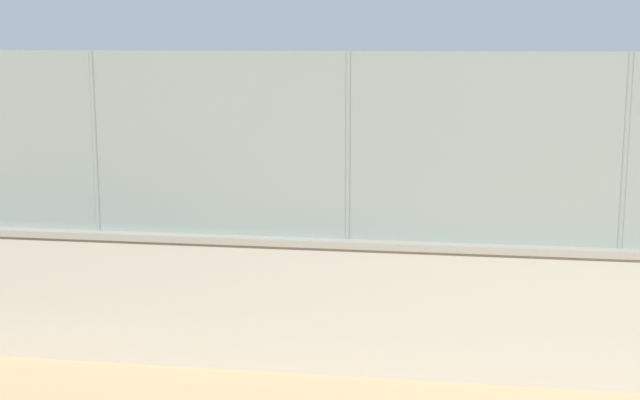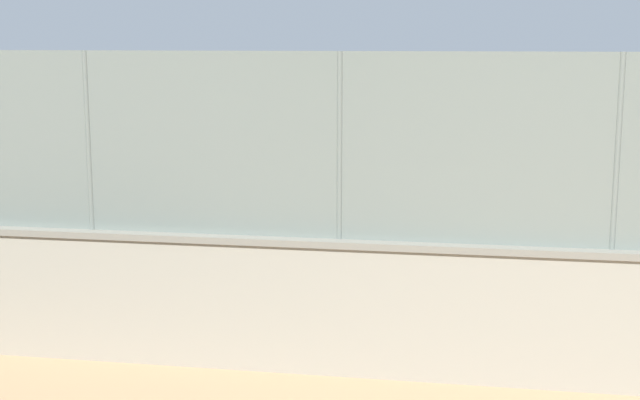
% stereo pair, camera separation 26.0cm
% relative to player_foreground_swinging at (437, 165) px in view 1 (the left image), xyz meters
% --- Properties ---
extents(ground_plane, '(260.00, 260.00, 0.00)m').
position_rel_player_foreground_swinging_xyz_m(ground_plane, '(1.38, -0.75, -0.87)').
color(ground_plane, tan).
extents(perimeter_wall, '(28.07, 0.72, 1.63)m').
position_rel_player_foreground_swinging_xyz_m(perimeter_wall, '(-0.70, 11.82, -0.05)').
color(perimeter_wall, gray).
rests_on(perimeter_wall, ground_plane).
extents(fence_panel_on_wall, '(27.57, 0.36, 2.16)m').
position_rel_player_foreground_swinging_xyz_m(fence_panel_on_wall, '(-0.70, 11.82, 1.84)').
color(fence_panel_on_wall, slate).
rests_on(fence_panel_on_wall, perimeter_wall).
extents(player_foreground_swinging, '(1.22, 0.69, 1.49)m').
position_rel_player_foreground_swinging_xyz_m(player_foreground_swinging, '(0.00, 0.00, 0.00)').
color(player_foreground_swinging, black).
rests_on(player_foreground_swinging, ground_plane).
extents(player_baseline_waiting, '(0.81, 0.69, 1.61)m').
position_rel_player_foreground_swinging_xyz_m(player_baseline_waiting, '(6.31, 3.18, 0.07)').
color(player_baseline_waiting, black).
rests_on(player_baseline_waiting, ground_plane).
extents(sports_ball, '(0.22, 0.22, 0.22)m').
position_rel_player_foreground_swinging_xyz_m(sports_ball, '(0.65, 1.32, -0.76)').
color(sports_ball, orange).
rests_on(sports_ball, ground_plane).
extents(courtside_bench, '(1.60, 0.40, 0.87)m').
position_rel_player_foreground_swinging_xyz_m(courtside_bench, '(3.45, 9.97, -0.41)').
color(courtside_bench, gray).
rests_on(courtside_bench, ground_plane).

